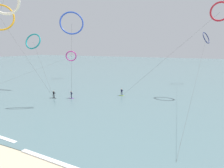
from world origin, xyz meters
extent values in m
cube|color=slate|center=(0.00, 108.23, 0.04)|extent=(400.00, 200.00, 0.08)
ellipsoid|color=#8CC62D|center=(-3.20, 35.69, 0.11)|extent=(1.40, 0.40, 0.06)
cylinder|color=#191E38|center=(-3.13, 35.81, 0.54)|extent=(0.12, 0.12, 0.80)
cylinder|color=#191E38|center=(-3.28, 35.57, 0.54)|extent=(0.12, 0.12, 0.80)
cube|color=#191E38|center=(-3.20, 35.69, 1.25)|extent=(0.34, 0.38, 0.62)
sphere|color=tan|center=(-3.20, 35.69, 1.67)|extent=(0.22, 0.22, 0.22)
cylinder|color=#191E38|center=(-3.09, 36.00, 1.30)|extent=(0.47, 0.34, 0.39)
cylinder|color=#191E38|center=(-3.32, 35.63, 1.30)|extent=(0.47, 0.34, 0.39)
ellipsoid|color=purple|center=(-12.55, 28.73, 0.11)|extent=(1.40, 0.40, 0.06)
cylinder|color=#191E38|center=(-12.66, 28.82, 0.54)|extent=(0.12, 0.12, 0.80)
cylinder|color=#191E38|center=(-12.44, 28.65, 0.54)|extent=(0.12, 0.12, 0.80)
cube|color=#191E38|center=(-12.55, 28.73, 1.25)|extent=(0.38, 0.35, 0.62)
sphere|color=tan|center=(-12.55, 28.73, 1.67)|extent=(0.22, 0.22, 0.22)
cylinder|color=#191E38|center=(-12.72, 28.99, 1.30)|extent=(0.38, 0.45, 0.39)
cylinder|color=#191E38|center=(-12.37, 28.72, 1.30)|extent=(0.38, 0.45, 0.39)
ellipsoid|color=black|center=(-16.29, 27.28, 0.11)|extent=(1.40, 0.40, 0.06)
cylinder|color=black|center=(-16.43, 27.30, 0.54)|extent=(0.12, 0.12, 0.80)
cylinder|color=black|center=(-16.15, 27.26, 0.54)|extent=(0.12, 0.12, 0.80)
cube|color=black|center=(-16.29, 27.28, 1.25)|extent=(0.35, 0.25, 0.62)
sphere|color=tan|center=(-16.29, 27.28, 1.67)|extent=(0.22, 0.22, 0.22)
cylinder|color=black|center=(-16.51, 27.44, 1.30)|extent=(0.17, 0.51, 0.39)
cylinder|color=black|center=(-16.07, 27.36, 1.30)|extent=(0.17, 0.51, 0.39)
torus|color=navy|center=(14.23, 62.15, 14.18)|extent=(3.10, 4.29, 3.62)
cylinder|color=#3F3F3F|center=(12.96, 37.48, 7.03)|extent=(2.57, 49.35, 14.07)
torus|color=#CC288E|center=(-29.57, 52.18, 8.20)|extent=(3.93, 3.44, 3.84)
cylinder|color=#3F3F3F|center=(-29.98, 31.02, 4.01)|extent=(0.83, 42.31, 8.04)
torus|color=orange|center=(-24.43, 22.17, 17.33)|extent=(5.25, 4.71, 5.42)
cylinder|color=#3F3F3F|center=(-20.36, 24.72, 8.58)|extent=(8.17, 5.14, 17.17)
torus|color=red|center=(16.16, 44.53, 19.03)|extent=(4.36, 2.47, 4.20)
cylinder|color=#3F3F3F|center=(6.48, 40.11, 9.42)|extent=(19.39, 8.86, 18.86)
torus|color=#2647B7|center=(-9.11, 25.14, 15.79)|extent=(4.38, 3.74, 4.33)
cylinder|color=#3F3F3F|center=(-10.83, 26.94, 7.83)|extent=(3.47, 3.63, 15.66)
torus|color=teal|center=(-27.73, 33.32, 12.91)|extent=(4.81, 3.00, 4.22)
cylinder|color=#3F3F3F|center=(-22.01, 30.30, 6.37)|extent=(11.47, 6.07, 12.75)
camera|label=1|loc=(13.09, -5.34, 11.42)|focal=30.75mm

